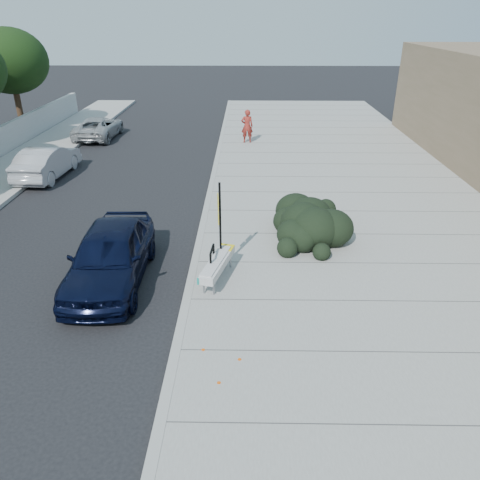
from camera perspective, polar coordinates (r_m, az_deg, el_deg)
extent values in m
plane|color=black|center=(12.24, -6.49, -7.75)|extent=(120.00, 120.00, 0.00)
cube|color=gray|center=(16.99, 14.71, 1.92)|extent=(11.20, 50.00, 0.15)
cube|color=#9E9E99|center=(16.57, -4.46, 2.14)|extent=(0.22, 50.00, 0.17)
cylinder|color=#332114|center=(32.77, -25.22, 13.86)|extent=(0.36, 0.36, 2.40)
ellipsoid|color=black|center=(32.39, -26.27, 18.99)|extent=(4.40, 4.40, 3.74)
cylinder|color=gray|center=(12.25, -4.44, -5.71)|extent=(0.05, 0.05, 0.38)
cylinder|color=gray|center=(12.18, -3.24, -5.89)|extent=(0.05, 0.05, 0.38)
cylinder|color=gray|center=(13.51, -2.27, -2.43)|extent=(0.05, 0.05, 0.38)
cylinder|color=gray|center=(13.44, -1.18, -2.57)|extent=(0.05, 0.05, 0.38)
cylinder|color=gray|center=(12.79, -3.32, -3.36)|extent=(0.42, 1.49, 0.03)
cylinder|color=gray|center=(12.72, -2.17, -3.52)|extent=(0.42, 1.49, 0.03)
cube|color=#B2B2B2|center=(12.69, -2.76, -2.91)|extent=(0.89, 2.05, 0.21)
cube|color=yellow|center=(13.30, -1.71, -0.89)|extent=(0.50, 0.49, 0.02)
cube|color=teal|center=(12.00, -4.97, -4.81)|extent=(0.11, 0.23, 0.19)
cylinder|color=black|center=(12.52, -3.57, -3.56)|extent=(0.06, 0.06, 0.90)
cylinder|color=black|center=(13.02, -3.20, -2.31)|extent=(0.06, 0.06, 0.90)
cylinder|color=black|center=(12.56, -3.44, -1.13)|extent=(0.10, 0.58, 0.06)
cube|color=black|center=(12.89, -2.42, 1.57)|extent=(0.07, 0.07, 2.58)
cube|color=yellow|center=(12.60, -2.71, 4.65)|extent=(0.05, 0.30, 0.42)
cube|color=yellow|center=(12.77, -2.66, 2.70)|extent=(0.05, 0.28, 0.32)
ellipsoid|color=black|center=(15.41, 8.48, 3.06)|extent=(2.20, 3.82, 1.37)
imported|color=black|center=(13.22, -15.54, -1.81)|extent=(2.02, 4.79, 1.62)
imported|color=#B1B1B6|center=(23.04, -22.46, 8.79)|extent=(1.72, 4.36, 1.41)
imported|color=#A2A5A7|center=(29.71, -16.86, 12.99)|extent=(2.17, 4.52, 1.24)
imported|color=maroon|center=(26.82, 0.87, 13.71)|extent=(0.70, 0.49, 1.82)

